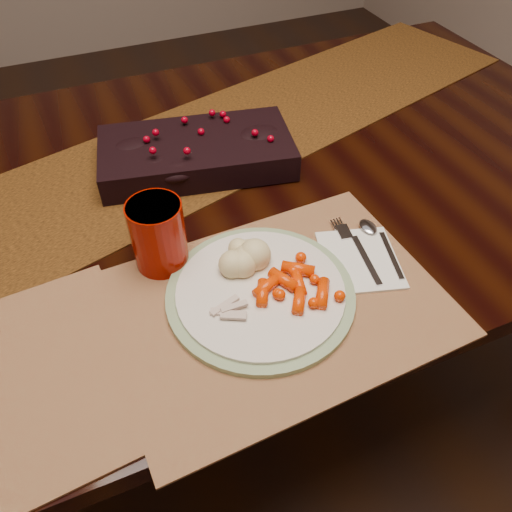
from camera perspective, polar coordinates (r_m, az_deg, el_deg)
name	(u,v)px	position (r m, az deg, el deg)	size (l,w,h in m)	color
floor	(230,378)	(1.57, -3.04, -13.71)	(5.00, 5.00, 0.00)	black
dining_table	(224,300)	(1.26, -3.69, -5.02)	(1.80, 1.00, 0.75)	black
table_runner	(217,140)	(1.11, -4.54, 13.13)	(1.65, 0.34, 0.00)	#402412
centerpiece	(196,149)	(1.02, -6.84, 12.08)	(0.38, 0.19, 0.08)	black
placemat_main	(277,304)	(0.77, 2.36, -5.51)	(0.50, 0.37, 0.00)	brown
dinner_plate	(260,293)	(0.77, 0.51, -4.21)	(0.29, 0.29, 0.02)	silver
baby_carrots	(288,285)	(0.76, 3.66, -3.34)	(0.10, 0.08, 0.02)	#E83300
mashed_potatoes	(245,250)	(0.79, -1.30, 0.72)	(0.09, 0.08, 0.05)	tan
turkey_shreds	(224,310)	(0.73, -3.65, -6.15)	(0.07, 0.06, 0.02)	#A07A6C
napkin	(360,260)	(0.84, 11.76, -0.40)	(0.12, 0.14, 0.00)	white
fork	(360,252)	(0.85, 11.85, 0.42)	(0.02, 0.15, 0.00)	white
spoon	(384,246)	(0.87, 14.38, 1.12)	(0.03, 0.14, 0.00)	#9B9BB9
red_cup	(158,235)	(0.80, -11.11, 2.38)	(0.09, 0.09, 0.12)	#830A00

